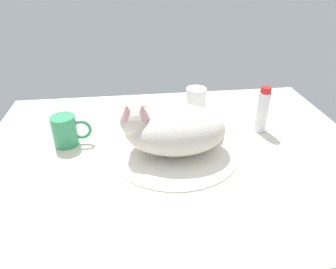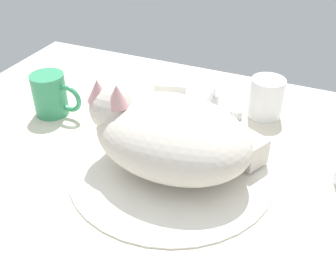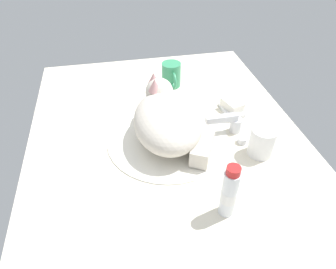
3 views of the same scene
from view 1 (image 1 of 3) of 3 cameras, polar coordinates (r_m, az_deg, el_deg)
ground_plane at (r=89.30cm, az=1.21°, el=-3.75°), size 110.00×82.50×3.00cm
sink_basin at (r=88.24cm, az=1.22°, el=-2.74°), size 36.25×36.25×0.80cm
faucet at (r=103.96cm, az=-0.32°, el=4.37°), size 14.14×11.62×6.46cm
cat at (r=84.90cm, az=0.70°, el=1.18°), size 30.48×24.33×15.13cm
coffee_mug at (r=93.82cm, az=-18.25°, el=0.69°), size 11.24×7.02×9.00cm
rinse_cup at (r=109.28cm, az=5.16°, el=6.36°), size 7.00×7.00×8.50cm
soap_dish at (r=108.13cm, az=-6.05°, el=3.90°), size 9.00×6.40×1.20cm
soap_bar at (r=107.27cm, az=-6.11°, el=4.84°), size 8.23×6.53×2.75cm
toothpaste_bottle at (r=99.45cm, az=16.94°, el=4.19°), size 3.75×3.75×14.65cm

